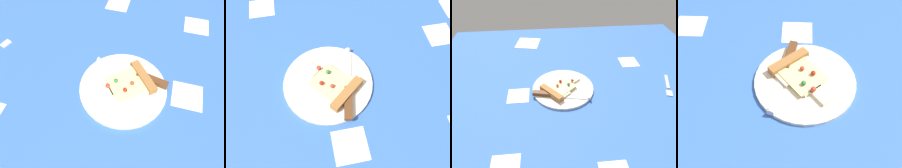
{
  "view_description": "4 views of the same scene",
  "coord_description": "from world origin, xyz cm",
  "views": [
    {
      "loc": [
        37.0,
        11.56,
        51.25
      ],
      "look_at": [
        6.05,
        3.17,
        1.57
      ],
      "focal_mm": 31.27,
      "sensor_mm": 36.0,
      "label": 1
    },
    {
      "loc": [
        9.16,
        39.03,
        58.61
      ],
      "look_at": [
        3.33,
        9.03,
        3.31
      ],
      "focal_mm": 35.81,
      "sensor_mm": 36.0,
      "label": 2
    },
    {
      "loc": [
        -64.36,
        12.99,
        59.12
      ],
      "look_at": [
        6.08,
        6.15,
        2.67
      ],
      "focal_mm": 33.51,
      "sensor_mm": 36.0,
      "label": 3
    },
    {
      "loc": [
        3.96,
        -44.79,
        64.55
      ],
      "look_at": [
        2.06,
        3.78,
        2.97
      ],
      "focal_mm": 50.52,
      "sensor_mm": 36.0,
      "label": 4
    }
  ],
  "objects": [
    {
      "name": "pizza_slice",
      "position": [
        4.27,
        8.49,
        1.84
      ],
      "size": [
        17.18,
        18.33,
        2.69
      ],
      "rotation": [
        0.0,
        0.0,
        3.84
      ],
      "color": "beige",
      "rests_on": "plate"
    },
    {
      "name": "knife",
      "position": [
        0.57,
        10.18,
        1.63
      ],
      "size": [
        7.03,
        23.91,
        2.45
      ],
      "rotation": [
        0.0,
        0.0,
        2.93
      ],
      "color": "silver",
      "rests_on": "plate"
    },
    {
      "name": "plate",
      "position": [
        5.89,
        6.57,
        0.51
      ],
      "size": [
        26.43,
        26.43,
        1.02
      ],
      "primitive_type": "cylinder",
      "color": "silver",
      "rests_on": "ground_plane"
    },
    {
      "name": "ground_plane",
      "position": [
        -0.02,
        0.0,
        -1.5
      ],
      "size": [
        141.1,
        141.1,
        3.0
      ],
      "color": "#3360B7",
      "rests_on": "ground"
    }
  ]
}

